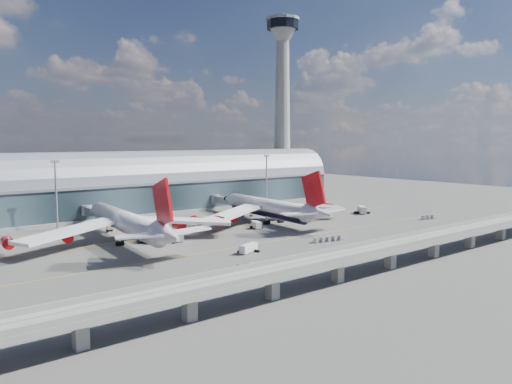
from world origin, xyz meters
TOP-DOWN VIEW (x-y plane):
  - ground at (0.00, 0.00)m, footprint 500.00×500.00m
  - taxi_lines at (0.00, 22.11)m, footprint 200.00×80.12m
  - terminal at (0.00, 77.99)m, footprint 200.00×30.00m
  - control_tower at (85.00, 83.00)m, footprint 19.00×19.00m
  - guideway at (-0.00, -55.00)m, footprint 220.00×8.50m
  - floodlight_mast_left at (-50.00, 55.00)m, footprint 3.00×0.70m
  - floodlight_mast_right at (50.00, 55.00)m, footprint 3.00×0.70m
  - airliner_left at (-39.63, 16.36)m, footprint 72.86×76.58m
  - airliner_right at (21.93, 18.89)m, footprint 68.22×71.32m
  - jet_bridge_left at (-35.90, 53.12)m, footprint 4.40×28.00m
  - jet_bridge_right at (25.58, 51.18)m, footprint 4.40×32.00m
  - service_truck_0 at (-34.77, 13.63)m, footprint 3.32×6.49m
  - service_truck_1 at (-26.91, 8.52)m, footprint 5.29×4.05m
  - service_truck_2 at (-17.74, -18.12)m, footprint 7.41×4.39m
  - service_truck_3 at (69.75, 11.67)m, footprint 6.22×7.01m
  - service_truck_4 at (8.87, 11.53)m, footprint 3.36×5.19m
  - service_truck_5 at (-13.52, 21.54)m, footprint 4.45×6.36m
  - cargo_train_0 at (-30.48, -33.75)m, footprint 5.59×3.05m
  - cargo_train_1 at (12.77, -21.43)m, footprint 11.93×3.77m
  - cargo_train_2 at (79.09, -15.83)m, footprint 7.45×3.07m

SIDE VIEW (x-z plane):
  - ground at x=0.00m, z-range 0.00..0.00m
  - taxi_lines at x=0.00m, z-range 0.00..0.01m
  - cargo_train_1 at x=12.77m, z-range 0.03..1.61m
  - cargo_train_2 at x=79.09m, z-range 0.04..1.67m
  - cargo_train_0 at x=-30.48m, z-range 0.04..1.85m
  - service_truck_0 at x=-34.77m, z-range 0.04..2.61m
  - service_truck_2 at x=-17.74m, z-range 0.05..2.64m
  - service_truck_4 at x=8.87m, z-range 0.01..2.79m
  - service_truck_1 at x=-26.91m, z-range 0.01..2.80m
  - service_truck_5 at x=-13.52m, z-range 0.03..2.91m
  - service_truck_3 at x=69.75m, z-range 0.04..3.34m
  - jet_bridge_left at x=-35.90m, z-range 1.55..8.80m
  - jet_bridge_right at x=25.58m, z-range 1.56..8.81m
  - guideway at x=0.00m, z-range 1.69..8.89m
  - airliner_right at x=21.93m, z-range -5.44..17.17m
  - airliner_left at x=-39.63m, z-range -5.00..18.32m
  - terminal at x=0.00m, z-range -2.66..25.34m
  - floodlight_mast_left at x=-50.00m, z-range 0.78..26.48m
  - floodlight_mast_right at x=50.00m, z-range 0.78..26.48m
  - control_tower at x=85.00m, z-range 0.14..103.14m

